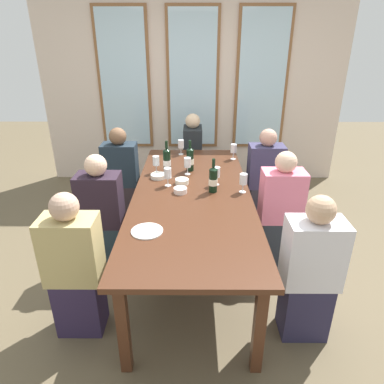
{
  "coord_description": "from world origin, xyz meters",
  "views": [
    {
      "loc": [
        0.01,
        -2.75,
        2.01
      ],
      "look_at": [
        0.0,
        -0.08,
        0.79
      ],
      "focal_mm": 32.03,
      "sensor_mm": 36.0,
      "label": 1
    }
  ],
  "objects_px": {
    "wine_bottle_1": "(213,179)",
    "seated_person_4": "(121,178)",
    "wine_bottle_0": "(190,159)",
    "wine_glass_5": "(187,163)",
    "seated_person_2": "(75,269)",
    "seated_person_6": "(193,157)",
    "wine_glass_2": "(156,162)",
    "dining_table": "(192,200)",
    "seated_person_3": "(310,273)",
    "wine_glass_0": "(234,149)",
    "seated_person_1": "(280,212)",
    "white_plate_0": "(147,231)",
    "seated_person_5": "(264,180)",
    "wine_bottle_2": "(167,160)",
    "tasting_bowl_1": "(158,176)",
    "wine_glass_3": "(216,173)",
    "wine_glass_1": "(243,180)",
    "wine_glass_6": "(181,145)",
    "tasting_bowl_2": "(180,190)",
    "seated_person_0": "(102,216)",
    "wine_glass_4": "(168,174)",
    "tasting_bowl_0": "(182,181)"
  },
  "relations": [
    {
      "from": "white_plate_0",
      "to": "tasting_bowl_2",
      "type": "xyz_separation_m",
      "value": [
        0.21,
        0.67,
        0.02
      ]
    },
    {
      "from": "wine_glass_5",
      "to": "seated_person_1",
      "type": "xyz_separation_m",
      "value": [
        0.86,
        -0.41,
        -0.33
      ]
    },
    {
      "from": "seated_person_2",
      "to": "seated_person_6",
      "type": "distance_m",
      "value": 2.56
    },
    {
      "from": "wine_bottle_1",
      "to": "seated_person_2",
      "type": "height_order",
      "value": "seated_person_2"
    },
    {
      "from": "white_plate_0",
      "to": "wine_glass_3",
      "type": "bearing_deg",
      "value": 57.5
    },
    {
      "from": "seated_person_0",
      "to": "seated_person_4",
      "type": "relative_size",
      "value": 1.0
    },
    {
      "from": "tasting_bowl_1",
      "to": "wine_glass_6",
      "type": "height_order",
      "value": "wine_glass_6"
    },
    {
      "from": "wine_glass_3",
      "to": "seated_person_0",
      "type": "height_order",
      "value": "seated_person_0"
    },
    {
      "from": "wine_bottle_0",
      "to": "wine_bottle_1",
      "type": "height_order",
      "value": "wine_bottle_0"
    },
    {
      "from": "seated_person_5",
      "to": "wine_glass_4",
      "type": "bearing_deg",
      "value": -147.41
    },
    {
      "from": "wine_glass_3",
      "to": "seated_person_5",
      "type": "relative_size",
      "value": 0.16
    },
    {
      "from": "wine_glass_4",
      "to": "tasting_bowl_1",
      "type": "bearing_deg",
      "value": 119.73
    },
    {
      "from": "wine_glass_5",
      "to": "seated_person_4",
      "type": "distance_m",
      "value": 0.93
    },
    {
      "from": "wine_bottle_0",
      "to": "wine_glass_5",
      "type": "height_order",
      "value": "wine_bottle_0"
    },
    {
      "from": "dining_table",
      "to": "wine_glass_0",
      "type": "xyz_separation_m",
      "value": [
        0.46,
        0.92,
        0.18
      ]
    },
    {
      "from": "wine_bottle_2",
      "to": "seated_person_1",
      "type": "xyz_separation_m",
      "value": [
        1.07,
        -0.46,
        -0.34
      ]
    },
    {
      "from": "wine_bottle_1",
      "to": "seated_person_4",
      "type": "bearing_deg",
      "value": 140.03
    },
    {
      "from": "wine_glass_6",
      "to": "seated_person_6",
      "type": "relative_size",
      "value": 0.16
    },
    {
      "from": "wine_glass_6",
      "to": "seated_person_5",
      "type": "height_order",
      "value": "seated_person_5"
    },
    {
      "from": "dining_table",
      "to": "seated_person_4",
      "type": "xyz_separation_m",
      "value": [
        -0.81,
        0.87,
        -0.15
      ]
    },
    {
      "from": "seated_person_2",
      "to": "wine_glass_6",
      "type": "bearing_deg",
      "value": 70.39
    },
    {
      "from": "white_plate_0",
      "to": "wine_glass_1",
      "type": "bearing_deg",
      "value": 41.67
    },
    {
      "from": "seated_person_3",
      "to": "wine_bottle_0",
      "type": "bearing_deg",
      "value": 120.74
    },
    {
      "from": "dining_table",
      "to": "wine_glass_2",
      "type": "relative_size",
      "value": 14.54
    },
    {
      "from": "wine_bottle_1",
      "to": "wine_glass_2",
      "type": "xyz_separation_m",
      "value": [
        -0.55,
        0.47,
        0.0
      ]
    },
    {
      "from": "wine_glass_3",
      "to": "wine_bottle_0",
      "type": "bearing_deg",
      "value": 123.57
    },
    {
      "from": "dining_table",
      "to": "wine_glass_3",
      "type": "distance_m",
      "value": 0.35
    },
    {
      "from": "wine_bottle_2",
      "to": "tasting_bowl_2",
      "type": "relative_size",
      "value": 2.77
    },
    {
      "from": "tasting_bowl_0",
      "to": "wine_glass_3",
      "type": "height_order",
      "value": "wine_glass_3"
    },
    {
      "from": "wine_bottle_1",
      "to": "seated_person_2",
      "type": "bearing_deg",
      "value": -139.71
    },
    {
      "from": "wine_glass_3",
      "to": "wine_bottle_2",
      "type": "bearing_deg",
      "value": 146.62
    },
    {
      "from": "wine_glass_0",
      "to": "wine_glass_1",
      "type": "bearing_deg",
      "value": -90.56
    },
    {
      "from": "dining_table",
      "to": "wine_glass_0",
      "type": "relative_size",
      "value": 14.54
    },
    {
      "from": "wine_glass_1",
      "to": "seated_person_6",
      "type": "height_order",
      "value": "seated_person_6"
    },
    {
      "from": "wine_glass_0",
      "to": "seated_person_2",
      "type": "distance_m",
      "value": 2.18
    },
    {
      "from": "dining_table",
      "to": "wine_bottle_0",
      "type": "xyz_separation_m",
      "value": [
        -0.02,
        0.56,
        0.19
      ]
    },
    {
      "from": "wine_glass_4",
      "to": "seated_person_0",
      "type": "height_order",
      "value": "seated_person_0"
    },
    {
      "from": "seated_person_2",
      "to": "seated_person_5",
      "type": "height_order",
      "value": "same"
    },
    {
      "from": "wine_bottle_0",
      "to": "wine_bottle_2",
      "type": "height_order",
      "value": "wine_bottle_2"
    },
    {
      "from": "wine_glass_5",
      "to": "wine_glass_2",
      "type": "bearing_deg",
      "value": 171.36
    },
    {
      "from": "dining_table",
      "to": "seated_person_1",
      "type": "distance_m",
      "value": 0.83
    },
    {
      "from": "dining_table",
      "to": "wine_glass_1",
      "type": "bearing_deg",
      "value": 3.35
    },
    {
      "from": "wine_bottle_2",
      "to": "tasting_bowl_1",
      "type": "bearing_deg",
      "value": -116.96
    },
    {
      "from": "wine_glass_2",
      "to": "wine_glass_5",
      "type": "relative_size",
      "value": 1.0
    },
    {
      "from": "tasting_bowl_2",
      "to": "seated_person_5",
      "type": "distance_m",
      "value": 1.25
    },
    {
      "from": "tasting_bowl_1",
      "to": "wine_glass_5",
      "type": "distance_m",
      "value": 0.32
    },
    {
      "from": "seated_person_6",
      "to": "white_plate_0",
      "type": "bearing_deg",
      "value": -97.94
    },
    {
      "from": "dining_table",
      "to": "seated_person_3",
      "type": "relative_size",
      "value": 2.28
    },
    {
      "from": "tasting_bowl_2",
      "to": "wine_glass_0",
      "type": "xyz_separation_m",
      "value": [
        0.56,
        0.91,
        0.1
      ]
    },
    {
      "from": "wine_glass_1",
      "to": "dining_table",
      "type": "bearing_deg",
      "value": -176.65
    }
  ]
}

